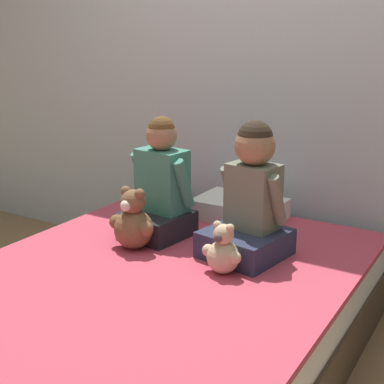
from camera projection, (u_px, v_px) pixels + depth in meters
ground_plane at (156, 360)px, 2.44m from camera, size 14.00×14.00×0.00m
wall_behind_bed at (266, 68)px, 2.99m from camera, size 8.00×0.06×2.50m
bed at (155, 317)px, 2.37m from camera, size 1.58×2.03×0.44m
child_on_left at (160, 187)px, 2.68m from camera, size 0.35×0.34×0.61m
child_on_right at (251, 200)px, 2.43m from camera, size 0.39×0.40×0.62m
teddy_bear_held_by_left_child at (133, 223)px, 2.54m from camera, size 0.25×0.19×0.30m
teddy_bear_held_by_right_child at (223, 252)px, 2.28m from camera, size 0.19×0.14×0.23m
pillow_at_headboard at (240, 209)px, 2.97m from camera, size 0.47×0.32×0.11m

